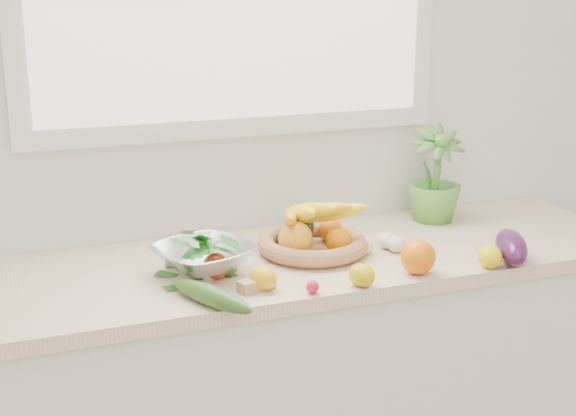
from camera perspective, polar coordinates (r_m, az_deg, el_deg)
name	(u,v)px	position (r m, az deg, el deg)	size (l,w,h in m)	color
back_wall	(235,86)	(2.44, -3.82, 8.63)	(4.50, 0.02, 2.70)	white
counter_cabinet	(270,408)	(2.46, -1.29, -14.00)	(2.20, 0.58, 0.86)	silver
countertop	(269,266)	(2.27, -1.36, -4.12)	(2.24, 0.62, 0.04)	beige
orange_loose	(418,257)	(2.17, 9.24, -3.44)	(0.09, 0.09, 0.09)	orange
lemon_a	(263,278)	(2.04, -1.77, -5.01)	(0.06, 0.08, 0.06)	#F7B00D
lemon_b	(490,256)	(2.26, 14.18, -3.36)	(0.06, 0.08, 0.06)	yellow
lemon_c	(362,275)	(2.07, 5.27, -4.78)	(0.06, 0.08, 0.06)	gold
apple	(216,266)	(2.12, -5.15, -4.13)	(0.07, 0.07, 0.07)	#A9260D
ginger	(256,284)	(2.04, -2.27, -5.45)	(0.10, 0.04, 0.03)	tan
garlic_a	(397,244)	(2.33, 7.74, -2.56)	(0.06, 0.06, 0.05)	white
garlic_b	(387,241)	(2.36, 7.06, -2.32)	(0.06, 0.06, 0.05)	white
garlic_c	(363,245)	(2.31, 5.38, -2.65)	(0.06, 0.06, 0.05)	white
eggplant	(511,247)	(2.31, 15.58, -2.69)	(0.08, 0.21, 0.09)	#39103D
cucumber	(211,296)	(1.95, -5.50, -6.24)	(0.05, 0.28, 0.05)	#2D581A
radish	(313,287)	(2.02, 1.76, -5.63)	(0.03, 0.03, 0.03)	red
potted_herb	(435,176)	(2.63, 10.40, 2.26)	(0.18, 0.18, 0.32)	#529536
fruit_basket	(312,237)	(2.30, 1.70, -2.05)	(0.41, 0.41, 0.18)	#A58449
colander_with_spinach	(204,252)	(2.13, -6.02, -3.10)	(0.33, 0.33, 0.13)	silver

